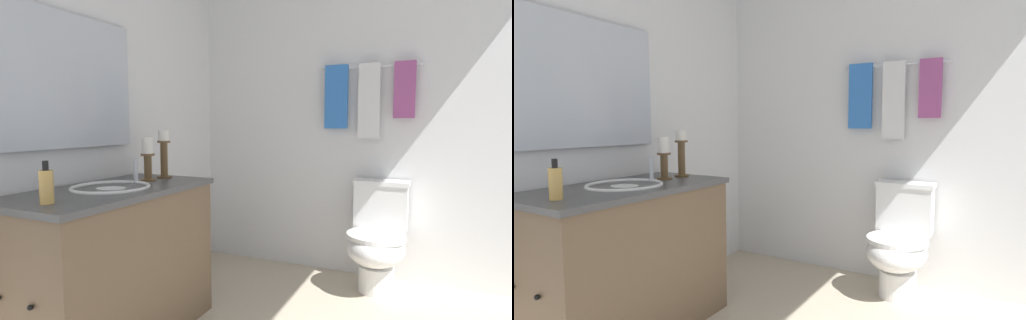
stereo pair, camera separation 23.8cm
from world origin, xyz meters
The scene contains 13 objects.
wall_back centered at (0.00, 1.41, 1.23)m, with size 2.67×0.04×2.45m, color white.
wall_left centered at (-1.34, 0.00, 1.23)m, with size 0.04×2.82×2.45m, color white.
vanity_cabinet centered at (-1.01, -0.11, 0.41)m, with size 0.58×1.10×0.82m.
sink_basin centered at (-1.01, -0.11, 0.78)m, with size 0.40×0.40×0.24m.
mirror centered at (-1.29, -0.11, 1.38)m, with size 0.02×0.90×0.72m, color silver.
candle_holder_tall centered at (-1.00, 0.32, 0.97)m, with size 0.09×0.09×0.29m.
candle_holder_short centered at (-1.01, 0.18, 0.95)m, with size 0.09×0.09×0.25m.
soap_bottle centered at (-0.95, -0.52, 0.90)m, with size 0.06×0.06×0.18m.
toilet centered at (0.16, 1.13, 0.37)m, with size 0.39×0.54×0.75m.
towel_bar centered at (0.05, 1.35, 1.56)m, with size 0.02×0.02×0.72m, color silver.
towel_near_vanity centered at (-0.19, 1.33, 1.35)m, with size 0.17×0.03×0.47m, color blue.
towel_center centered at (0.05, 1.33, 1.31)m, with size 0.15×0.03×0.54m, color white.
towel_near_corner centered at (0.29, 1.33, 1.39)m, with size 0.14×0.03×0.39m, color #A54C8C.
Camera 2 is at (0.73, -1.55, 1.16)m, focal length 28.13 mm.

